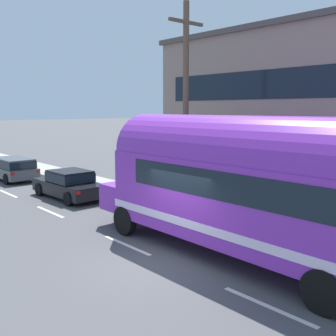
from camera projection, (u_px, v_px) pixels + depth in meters
name	position (u px, v px, depth m)	size (l,w,h in m)	color
ground_plane	(166.00, 262.00, 11.33)	(300.00, 300.00, 0.00)	#4C4C4F
lane_markings	(49.00, 186.00, 22.52)	(3.65, 80.00, 0.01)	silver
sidewalk_slab	(110.00, 187.00, 21.81)	(2.33, 90.00, 0.15)	#9E9B93
utility_pole	(186.00, 106.00, 16.26)	(1.80, 0.24, 8.50)	brown
painted_bus	(256.00, 183.00, 10.86)	(2.62, 11.76, 4.12)	purple
car_lead	(69.00, 183.00, 19.36)	(2.00, 4.38, 1.37)	black
car_second	(12.00, 167.00, 24.31)	(1.94, 4.44, 1.37)	#474C51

